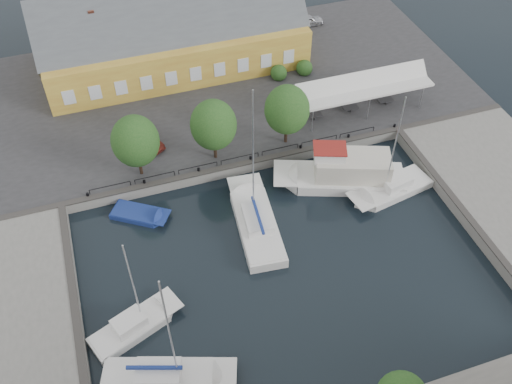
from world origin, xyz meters
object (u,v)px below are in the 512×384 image
warehouse (168,39)px  launch_nw (140,215)px  tent_canopy (362,87)px  east_boat_a (391,190)px  trawler (344,175)px  west_boat_d (165,379)px  center_sailboat (256,224)px  west_boat_c (134,327)px  car_red (146,141)px  car_silver (308,20)px

warehouse → launch_nw: size_ratio=5.39×
tent_canopy → east_boat_a: bearing=-99.9°
trawler → west_boat_d: size_ratio=1.00×
center_sailboat → west_boat_d: 15.32m
east_boat_a → west_boat_c: bearing=-164.7°
warehouse → trawler: size_ratio=2.31×
tent_canopy → west_boat_c: size_ratio=1.43×
tent_canopy → car_red: bearing=177.0°
east_boat_a → car_red: bearing=148.7°
car_red → west_boat_d: size_ratio=0.31×
launch_nw → warehouse: bearing=69.9°
warehouse → car_red: size_ratio=7.38×
warehouse → east_boat_a: (14.68, -24.82, -4.17)m
warehouse → car_red: bearing=-112.4°
warehouse → car_silver: (17.86, 3.42, -2.76)m
center_sailboat → west_boat_d: center_sailboat is taller
trawler → west_boat_d: west_boat_d is taller
west_boat_d → center_sailboat: bearing=47.7°
car_red → trawler: trawler is taller
warehouse → east_boat_a: size_ratio=2.49×
car_silver → west_boat_c: 44.61m
center_sailboat → trawler: 9.68m
car_silver → west_boat_d: 47.64m
car_silver → west_boat_c: (-27.70, -34.94, -1.41)m
center_sailboat → west_boat_c: (-11.61, -6.63, -0.10)m
car_silver → west_boat_d: size_ratio=0.32×
center_sailboat → warehouse: bearing=94.1°
east_boat_a → west_boat_c: east_boat_a is taller
west_boat_d → car_red: bearing=82.0°
trawler → tent_canopy: bearing=57.1°
tent_canopy → center_sailboat: size_ratio=1.00×
warehouse → trawler: bearing=-63.6°
west_boat_c → west_boat_d: (1.30, -4.70, 0.01)m
warehouse → east_boat_a: east_boat_a is taller
center_sailboat → tent_canopy: bearing=36.6°
car_red → west_boat_c: (-4.62, -18.82, -1.38)m
car_silver → car_red: car_silver is taller
tent_canopy → trawler: (-5.51, -8.50, -2.67)m
car_silver → east_boat_a: east_boat_a is taller
car_silver → car_red: 28.15m
center_sailboat → trawler: bearing=15.2°
tent_canopy → launch_nw: tent_canopy is taller
car_silver → car_red: size_ratio=1.01×
tent_canopy → launch_nw: size_ratio=2.64×
west_boat_c → tent_canopy: bearing=33.7°
trawler → east_boat_a: bearing=-34.4°
car_red → launch_nw: size_ratio=0.73×
tent_canopy → launch_nw: bearing=-164.5°
warehouse → launch_nw: warehouse is taller
west_boat_d → west_boat_c: bearing=105.5°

